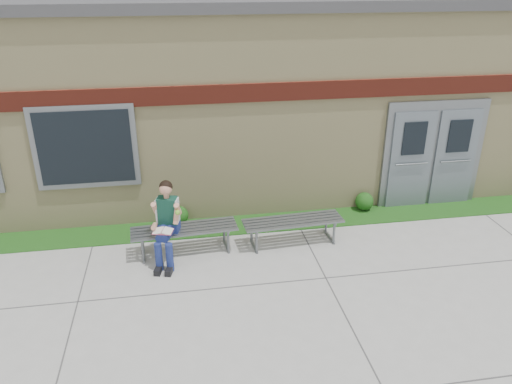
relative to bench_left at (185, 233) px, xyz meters
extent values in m
plane|color=#9E9E99|center=(1.29, -1.75, -0.38)|extent=(80.00, 80.00, 0.00)
cube|color=#224B14|center=(1.29, 0.85, -0.37)|extent=(16.00, 0.80, 0.02)
cube|color=beige|center=(1.29, 4.25, 1.62)|extent=(16.00, 6.00, 4.00)
cube|color=maroon|center=(1.29, 1.22, 2.22)|extent=(16.00, 0.06, 0.35)
cube|color=slate|center=(-1.71, 1.21, 1.32)|extent=(1.90, 0.08, 1.60)
cube|color=black|center=(-1.71, 1.17, 1.32)|extent=(1.70, 0.04, 1.40)
cube|color=slate|center=(5.29, 1.21, 0.77)|extent=(2.20, 0.08, 2.30)
cube|color=slate|center=(4.79, 1.16, 0.67)|extent=(0.92, 0.06, 2.10)
cube|color=slate|center=(5.79, 1.16, 0.67)|extent=(0.92, 0.06, 2.10)
cube|color=slate|center=(0.00, 0.00, 0.09)|extent=(1.92, 0.66, 0.04)
cube|color=slate|center=(-0.76, 0.00, -0.16)|extent=(0.08, 0.53, 0.43)
cube|color=slate|center=(0.76, 0.00, -0.16)|extent=(0.08, 0.53, 0.43)
cube|color=slate|center=(2.00, 0.00, 0.09)|extent=(1.89, 0.64, 0.04)
cube|color=slate|center=(1.26, 0.00, -0.17)|extent=(0.08, 0.52, 0.42)
cube|color=slate|center=(2.74, 0.00, -0.17)|extent=(0.08, 0.52, 0.42)
cube|color=navy|center=(-0.26, -0.05, 0.20)|extent=(0.41, 0.33, 0.17)
cube|color=#0D3324|center=(-0.27, -0.07, 0.52)|extent=(0.38, 0.29, 0.48)
sphere|color=tan|center=(-0.27, -0.08, 0.94)|extent=(0.27, 0.27, 0.22)
sphere|color=black|center=(-0.26, -0.06, 0.96)|extent=(0.28, 0.28, 0.23)
cylinder|color=navy|center=(-0.42, -0.29, 0.22)|extent=(0.26, 0.47, 0.16)
cylinder|color=navy|center=(-0.24, -0.34, 0.22)|extent=(0.26, 0.47, 0.16)
cylinder|color=navy|center=(-0.46, -0.54, -0.12)|extent=(0.13, 0.13, 0.52)
cylinder|color=navy|center=(-0.28, -0.59, -0.12)|extent=(0.13, 0.13, 0.52)
cube|color=black|center=(-0.48, -0.61, -0.33)|extent=(0.17, 0.29, 0.10)
cube|color=black|center=(-0.30, -0.66, -0.33)|extent=(0.17, 0.29, 0.10)
cylinder|color=tan|center=(-0.47, -0.08, 0.58)|extent=(0.15, 0.25, 0.28)
cylinder|color=tan|center=(-0.09, -0.18, 0.58)|extent=(0.15, 0.25, 0.28)
cube|color=white|center=(-0.36, -0.44, 0.32)|extent=(0.37, 0.30, 0.02)
cube|color=#BD4767|center=(-0.36, -0.44, 0.31)|extent=(0.37, 0.31, 0.01)
sphere|color=#80C835|center=(-0.09, -0.33, 0.59)|extent=(0.09, 0.09, 0.09)
sphere|color=#224B14|center=(-0.08, 1.10, -0.18)|extent=(0.36, 0.36, 0.36)
sphere|color=#224B14|center=(3.82, 1.10, -0.17)|extent=(0.38, 0.38, 0.38)
camera|label=1|loc=(-0.01, -7.98, 4.36)|focal=35.00mm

